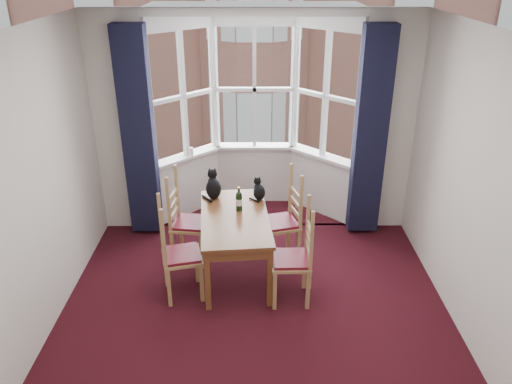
{
  "coord_description": "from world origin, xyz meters",
  "views": [
    {
      "loc": [
        -0.0,
        -3.74,
        3.33
      ],
      "look_at": [
        0.01,
        1.05,
        1.05
      ],
      "focal_mm": 35.0,
      "sensor_mm": 36.0,
      "label": 1
    }
  ],
  "objects_px": {
    "candle_tall": "(191,151)",
    "cat_left": "(213,187)",
    "dining_table": "(235,224)",
    "chair_right_far": "(288,222)",
    "chair_left_near": "(173,257)",
    "cat_right": "(259,191)",
    "wine_bottle": "(239,200)",
    "chair_right_near": "(300,261)",
    "chair_left_far": "(182,224)"
  },
  "relations": [
    {
      "from": "chair_right_far",
      "to": "cat_left",
      "type": "distance_m",
      "value": 0.97
    },
    {
      "from": "dining_table",
      "to": "cat_left",
      "type": "height_order",
      "value": "cat_left"
    },
    {
      "from": "dining_table",
      "to": "wine_bottle",
      "type": "height_order",
      "value": "wine_bottle"
    },
    {
      "from": "cat_left",
      "to": "cat_right",
      "type": "distance_m",
      "value": 0.54
    },
    {
      "from": "chair_right_near",
      "to": "chair_right_far",
      "type": "relative_size",
      "value": 1.0
    },
    {
      "from": "candle_tall",
      "to": "cat_right",
      "type": "bearing_deg",
      "value": -49.67
    },
    {
      "from": "dining_table",
      "to": "cat_left",
      "type": "distance_m",
      "value": 0.6
    },
    {
      "from": "cat_left",
      "to": "chair_right_far",
      "type": "bearing_deg",
      "value": -9.91
    },
    {
      "from": "chair_left_far",
      "to": "candle_tall",
      "type": "relative_size",
      "value": 8.55
    },
    {
      "from": "candle_tall",
      "to": "cat_left",
      "type": "bearing_deg",
      "value": -69.81
    },
    {
      "from": "chair_left_far",
      "to": "candle_tall",
      "type": "height_order",
      "value": "candle_tall"
    },
    {
      "from": "chair_left_near",
      "to": "cat_left",
      "type": "bearing_deg",
      "value": 67.75
    },
    {
      "from": "chair_right_near",
      "to": "wine_bottle",
      "type": "height_order",
      "value": "wine_bottle"
    },
    {
      "from": "dining_table",
      "to": "candle_tall",
      "type": "bearing_deg",
      "value": 113.02
    },
    {
      "from": "chair_right_far",
      "to": "chair_left_near",
      "type": "bearing_deg",
      "value": -148.89
    },
    {
      "from": "chair_left_near",
      "to": "chair_left_far",
      "type": "relative_size",
      "value": 1.0
    },
    {
      "from": "dining_table",
      "to": "wine_bottle",
      "type": "distance_m",
      "value": 0.26
    },
    {
      "from": "dining_table",
      "to": "chair_left_far",
      "type": "height_order",
      "value": "chair_left_far"
    },
    {
      "from": "chair_right_far",
      "to": "cat_left",
      "type": "height_order",
      "value": "cat_left"
    },
    {
      "from": "dining_table",
      "to": "cat_right",
      "type": "relative_size",
      "value": 5.33
    },
    {
      "from": "chair_left_far",
      "to": "dining_table",
      "type": "bearing_deg",
      "value": -25.9
    },
    {
      "from": "chair_right_far",
      "to": "wine_bottle",
      "type": "bearing_deg",
      "value": -161.52
    },
    {
      "from": "candle_tall",
      "to": "chair_left_near",
      "type": "bearing_deg",
      "value": -89.8
    },
    {
      "from": "cat_left",
      "to": "wine_bottle",
      "type": "height_order",
      "value": "cat_left"
    },
    {
      "from": "chair_left_near",
      "to": "candle_tall",
      "type": "height_order",
      "value": "candle_tall"
    },
    {
      "from": "chair_right_near",
      "to": "cat_left",
      "type": "height_order",
      "value": "cat_left"
    },
    {
      "from": "chair_left_near",
      "to": "chair_right_near",
      "type": "distance_m",
      "value": 1.32
    },
    {
      "from": "chair_left_far",
      "to": "wine_bottle",
      "type": "distance_m",
      "value": 0.8
    },
    {
      "from": "dining_table",
      "to": "chair_right_near",
      "type": "distance_m",
      "value": 0.85
    },
    {
      "from": "chair_right_far",
      "to": "cat_left",
      "type": "xyz_separation_m",
      "value": [
        -0.87,
        0.15,
        0.4
      ]
    },
    {
      "from": "chair_right_far",
      "to": "candle_tall",
      "type": "height_order",
      "value": "candle_tall"
    },
    {
      "from": "chair_right_far",
      "to": "candle_tall",
      "type": "distance_m",
      "value": 1.77
    },
    {
      "from": "chair_left_far",
      "to": "cat_left",
      "type": "relative_size",
      "value": 2.6
    },
    {
      "from": "chair_left_far",
      "to": "chair_right_near",
      "type": "distance_m",
      "value": 1.54
    },
    {
      "from": "chair_right_far",
      "to": "candle_tall",
      "type": "bearing_deg",
      "value": 136.76
    },
    {
      "from": "cat_left",
      "to": "wine_bottle",
      "type": "xyz_separation_m",
      "value": [
        0.31,
        -0.34,
        -0.01
      ]
    },
    {
      "from": "dining_table",
      "to": "wine_bottle",
      "type": "xyz_separation_m",
      "value": [
        0.05,
        0.14,
        0.22
      ]
    },
    {
      "from": "wine_bottle",
      "to": "chair_left_far",
      "type": "bearing_deg",
      "value": 166.31
    },
    {
      "from": "dining_table",
      "to": "chair_right_far",
      "type": "xyz_separation_m",
      "value": [
        0.61,
        0.33,
        -0.17
      ]
    },
    {
      "from": "chair_left_far",
      "to": "chair_right_far",
      "type": "height_order",
      "value": "same"
    },
    {
      "from": "dining_table",
      "to": "cat_left",
      "type": "relative_size",
      "value": 4.06
    },
    {
      "from": "chair_right_near",
      "to": "wine_bottle",
      "type": "relative_size",
      "value": 3.24
    },
    {
      "from": "cat_left",
      "to": "wine_bottle",
      "type": "relative_size",
      "value": 1.25
    },
    {
      "from": "dining_table",
      "to": "cat_right",
      "type": "height_order",
      "value": "cat_right"
    },
    {
      "from": "cat_left",
      "to": "cat_right",
      "type": "bearing_deg",
      "value": -5.47
    },
    {
      "from": "cat_right",
      "to": "dining_table",
      "type": "bearing_deg",
      "value": -122.21
    },
    {
      "from": "dining_table",
      "to": "cat_right",
      "type": "bearing_deg",
      "value": 57.79
    },
    {
      "from": "chair_right_near",
      "to": "wine_bottle",
      "type": "xyz_separation_m",
      "value": [
        -0.64,
        0.63,
        0.39
      ]
    },
    {
      "from": "dining_table",
      "to": "candle_tall",
      "type": "xyz_separation_m",
      "value": [
        -0.64,
        1.51,
        0.28
      ]
    },
    {
      "from": "chair_left_far",
      "to": "cat_left",
      "type": "height_order",
      "value": "cat_left"
    }
  ]
}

